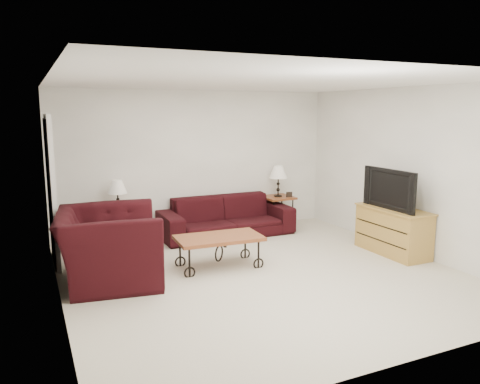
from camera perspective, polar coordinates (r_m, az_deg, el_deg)
name	(u,v)px	position (r m, az deg, el deg)	size (l,w,h in m)	color
ground	(262,274)	(6.32, 2.70, -9.96)	(5.00, 5.00, 0.00)	beige
wall_back	(197,162)	(8.30, -5.22, 3.62)	(5.00, 0.02, 2.50)	white
wall_front	(406,223)	(4.01, 19.56, -3.54)	(5.00, 0.02, 2.50)	white
wall_left	(55,196)	(5.36, -21.66, -0.42)	(0.02, 5.00, 2.50)	white
wall_right	(410,171)	(7.50, 20.00, 2.42)	(0.02, 5.00, 2.50)	white
ceiling	(264,82)	(5.96, 2.90, 13.28)	(5.00, 5.00, 0.00)	white
doorway	(51,193)	(7.02, -22.09, -0.08)	(0.08, 0.94, 2.04)	black
sofa	(226,217)	(8.13, -1.67, -3.01)	(2.30, 0.90, 0.67)	black
side_table_left	(119,229)	(7.81, -14.52, -4.38)	(0.49, 0.49, 0.53)	brown
side_table_right	(278,211)	(8.79, 4.63, -2.38)	(0.53, 0.53, 0.58)	brown
lamp_left	(118,197)	(7.71, -14.69, -0.54)	(0.30, 0.30, 0.53)	black
lamp_right	(278,181)	(8.68, 4.68, 1.34)	(0.33, 0.33, 0.58)	black
photo_frame_left	(110,213)	(7.58, -15.53, -2.46)	(0.11, 0.01, 0.09)	black
photo_frame_right	(289,194)	(8.67, 6.01, -0.30)	(0.12, 0.02, 0.10)	black
coffee_table	(219,252)	(6.53, -2.57, -7.27)	(1.17, 0.63, 0.44)	brown
armchair	(109,246)	(6.17, -15.70, -6.36)	(1.41, 1.23, 0.91)	black
throw_pillow	(121,241)	(6.13, -14.27, -5.79)	(0.41, 0.11, 0.41)	#CF4B1A
tv_stand	(393,231)	(7.47, 18.14, -4.53)	(0.49, 1.17, 0.70)	tan
television	(394,189)	(7.33, 18.29, 0.39)	(1.04, 0.14, 0.60)	black
backpack	(279,220)	(8.36, 4.84, -3.43)	(0.35, 0.27, 0.46)	black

